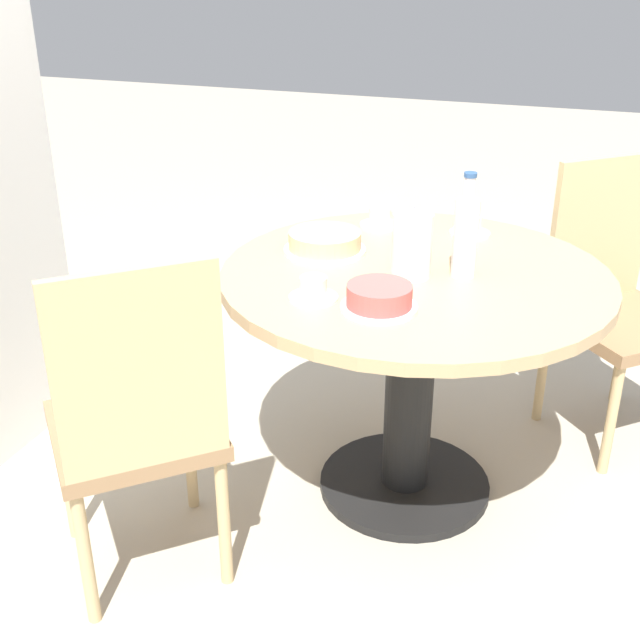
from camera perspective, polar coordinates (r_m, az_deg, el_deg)
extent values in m
plane|color=#B2A893|center=(2.67, 5.99, -11.73)|extent=(14.00, 14.00, 0.00)
cylinder|color=black|center=(2.66, 6.00, -11.47)|extent=(0.54, 0.54, 0.03)
cylinder|color=black|center=(2.47, 6.38, -4.77)|extent=(0.15, 0.15, 0.69)
cylinder|color=tan|center=(2.31, 6.80, 3.04)|extent=(1.12, 1.12, 0.04)
cylinder|color=tan|center=(2.78, 20.00, -6.66)|extent=(0.03, 0.03, 0.41)
cylinder|color=tan|center=(3.01, 15.54, -3.44)|extent=(0.03, 0.03, 0.41)
cylinder|color=tan|center=(3.23, 20.64, -2.15)|extent=(0.03, 0.03, 0.41)
cube|color=#93704C|center=(2.90, 21.01, -0.33)|extent=(0.59, 0.59, 0.04)
cube|color=tan|center=(2.93, 19.29, 6.07)|extent=(0.29, 0.31, 0.51)
cylinder|color=tan|center=(2.50, -9.27, -9.13)|extent=(0.03, 0.03, 0.41)
cylinder|color=tan|center=(2.46, -17.53, -10.68)|extent=(0.03, 0.03, 0.41)
cylinder|color=tan|center=(2.22, -6.85, -14.04)|extent=(0.03, 0.03, 0.41)
cylinder|color=tan|center=(2.17, -16.32, -15.94)|extent=(0.03, 0.03, 0.41)
cube|color=#93704C|center=(2.20, -13.05, -7.63)|extent=(0.59, 0.59, 0.04)
cube|color=tan|center=(1.89, -12.71, -3.62)|extent=(0.29, 0.31, 0.51)
cube|color=silver|center=(3.01, -20.71, 9.79)|extent=(0.04, 0.28, 1.76)
cube|color=#B72D28|center=(3.08, -20.97, -2.24)|extent=(0.34, 0.21, 0.46)
cylinder|color=silver|center=(2.23, 6.55, 5.28)|extent=(0.11, 0.11, 0.18)
cone|color=silver|center=(2.20, 6.68, 7.75)|extent=(0.10, 0.10, 0.02)
sphere|color=silver|center=(2.20, 6.70, 8.20)|extent=(0.02, 0.02, 0.02)
cylinder|color=silver|center=(2.25, 10.30, 5.73)|extent=(0.07, 0.07, 0.22)
cylinder|color=silver|center=(2.21, 10.58, 9.19)|extent=(0.03, 0.03, 0.06)
cylinder|color=#2D5184|center=(2.20, 10.66, 10.12)|extent=(0.04, 0.04, 0.01)
cylinder|color=silver|center=(2.43, 0.34, 5.00)|extent=(0.25, 0.25, 0.01)
cylinder|color=#DBB784|center=(2.42, 0.34, 5.70)|extent=(0.22, 0.22, 0.05)
cylinder|color=silver|center=(2.05, 4.21, 0.91)|extent=(0.20, 0.20, 0.01)
cylinder|color=#C65651|center=(2.03, 4.24, 1.76)|extent=(0.17, 0.17, 0.05)
cylinder|color=silver|center=(2.63, 10.60, 6.09)|extent=(0.13, 0.13, 0.01)
cylinder|color=silver|center=(2.62, 10.66, 6.72)|extent=(0.07, 0.07, 0.05)
cylinder|color=silver|center=(2.10, -0.47, 1.60)|extent=(0.13, 0.13, 0.01)
cylinder|color=silver|center=(2.09, -0.48, 2.37)|extent=(0.07, 0.07, 0.05)
cylinder|color=silver|center=(2.67, 4.26, 6.76)|extent=(0.13, 0.13, 0.01)
cylinder|color=silver|center=(2.66, 4.29, 7.39)|extent=(0.07, 0.07, 0.05)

